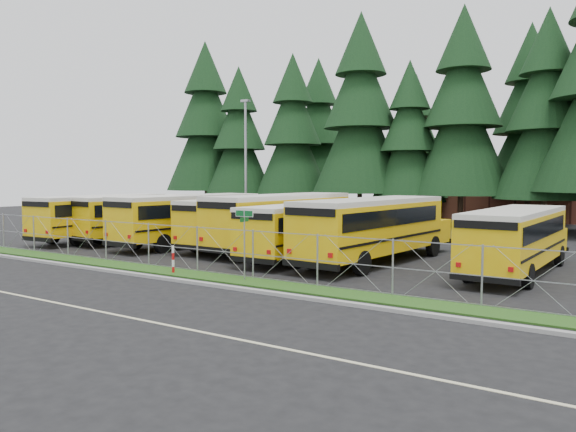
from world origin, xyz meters
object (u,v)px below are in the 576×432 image
at_px(bus_6, 376,231).
at_px(striped_bollard, 173,260).
at_px(bus_2, 193,220).
at_px(bus_1, 153,218).
at_px(bus_4, 285,223).
at_px(street_sign, 244,230).
at_px(bus_5, 310,231).
at_px(light_standard, 246,159).
at_px(bus_east, 517,242).
at_px(bus_3, 246,223).
at_px(bus_0, 106,218).

bearing_deg(bus_6, striped_bollard, -124.04).
distance_m(bus_2, striped_bollard, 9.97).
xyz_separation_m(bus_1, bus_4, (9.80, 0.62, 0.11)).
height_order(bus_6, street_sign, bus_6).
height_order(bus_5, bus_6, bus_6).
bearing_deg(light_standard, bus_east, -24.72).
bearing_deg(bus_1, light_standard, 98.26).
distance_m(bus_1, bus_east, 22.21).
distance_m(bus_1, bus_5, 12.59).
bearing_deg(bus_5, light_standard, 138.25).
bearing_deg(bus_4, bus_east, -1.46).
relative_size(bus_5, bus_east, 1.00).
distance_m(bus_2, bus_4, 6.04).
relative_size(bus_1, street_sign, 3.97).
relative_size(bus_2, bus_5, 1.10).
relative_size(bus_1, bus_3, 1.02).
xyz_separation_m(bus_0, street_sign, (16.40, -6.49, 0.57)).
bearing_deg(bus_3, bus_4, -2.14).
bearing_deg(bus_0, bus_1, 22.08).
bearing_deg(bus_2, bus_1, 177.45).
bearing_deg(bus_6, bus_3, 175.58).
bearing_deg(bus_0, light_standard, 72.23).
bearing_deg(street_sign, light_standard, 127.31).
bearing_deg(street_sign, bus_1, 149.67).
relative_size(bus_3, street_sign, 3.91).
xyz_separation_m(bus_2, bus_5, (8.67, -0.85, -0.14)).
height_order(bus_2, bus_6, bus_6).
bearing_deg(bus_1, bus_east, 6.99).
xyz_separation_m(bus_1, bus_5, (12.53, -1.30, -0.08)).
distance_m(bus_5, bus_6, 3.44).
bearing_deg(striped_bollard, bus_6, 51.33).
bearing_deg(striped_bollard, bus_2, 127.95).
bearing_deg(bus_5, bus_2, 174.28).
bearing_deg(bus_1, bus_6, 5.03).
relative_size(bus_0, bus_5, 1.06).
xyz_separation_m(bus_4, striped_bollard, (0.16, -8.90, -0.97)).
bearing_deg(bus_3, bus_east, -6.29).
bearing_deg(bus_4, bus_6, -10.02).
bearing_deg(bus_4, bus_3, -176.40).
distance_m(striped_bollard, light_standard, 21.30).
relative_size(bus_1, bus_2, 0.96).
height_order(bus_1, street_sign, bus_1).
relative_size(bus_5, street_sign, 3.76).
height_order(bus_4, bus_6, bus_4).
bearing_deg(light_standard, bus_2, -69.27).
relative_size(bus_0, street_sign, 3.97).
relative_size(bus_4, light_standard, 1.18).
relative_size(bus_6, bus_east, 1.12).
bearing_deg(bus_2, bus_6, 2.36).
xyz_separation_m(bus_4, light_standard, (-9.85, 9.25, 3.93)).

